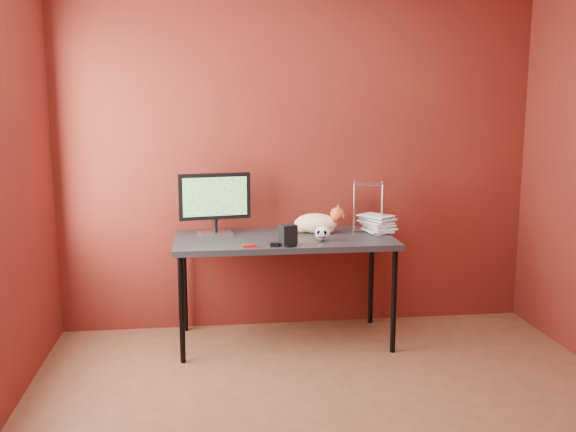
{
  "coord_description": "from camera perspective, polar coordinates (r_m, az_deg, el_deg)",
  "views": [
    {
      "loc": [
        -0.67,
        -2.92,
        1.66
      ],
      "look_at": [
        -0.15,
        1.15,
        0.94
      ],
      "focal_mm": 40.0,
      "sensor_mm": 36.0,
      "label": 1
    }
  ],
  "objects": [
    {
      "name": "desk",
      "position": [
        4.43,
        -0.32,
        -2.53
      ],
      "size": [
        1.5,
        0.7,
        0.75
      ],
      "color": "black",
      "rests_on": "ground"
    },
    {
      "name": "washer",
      "position": [
        4.17,
        2.97,
        -2.61
      ],
      "size": [
        0.05,
        0.05,
        0.0
      ],
      "primitive_type": "cylinder",
      "color": "#A6A6AA",
      "rests_on": "desk"
    },
    {
      "name": "speaker",
      "position": [
        4.14,
        -0.01,
        -1.79
      ],
      "size": [
        0.12,
        0.12,
        0.14
      ],
      "rotation": [
        0.0,
        0.0,
        0.35
      ],
      "color": "black",
      "rests_on": "desk"
    },
    {
      "name": "book_stack",
      "position": [
        4.53,
        7.29,
        6.97
      ],
      "size": [
        0.27,
        0.28,
        1.35
      ],
      "rotation": [
        0.0,
        0.0,
        0.34
      ],
      "color": "beige",
      "rests_on": "desk"
    },
    {
      "name": "skull_mug",
      "position": [
        4.3,
        3.07,
        -1.55
      ],
      "size": [
        0.1,
        0.11,
        0.1
      ],
      "rotation": [
        0.0,
        0.0,
        -0.28
      ],
      "color": "silver",
      "rests_on": "desk"
    },
    {
      "name": "monitor",
      "position": [
        4.48,
        -6.52,
        1.36
      ],
      "size": [
        0.5,
        0.2,
        0.43
      ],
      "rotation": [
        0.0,
        0.0,
        0.16
      ],
      "color": "#A6A6AA",
      "rests_on": "desk"
    },
    {
      "name": "room",
      "position": [
        3.01,
        5.7,
        5.87
      ],
      "size": [
        3.52,
        3.52,
        2.61
      ],
      "color": "#58311E",
      "rests_on": "ground"
    },
    {
      "name": "cat",
      "position": [
        4.55,
        2.55,
        -0.62
      ],
      "size": [
        0.44,
        0.25,
        0.21
      ],
      "rotation": [
        0.0,
        0.0,
        -0.35
      ],
      "color": "orange",
      "rests_on": "desk"
    },
    {
      "name": "pocket_knife",
      "position": [
        4.11,
        -3.44,
        -2.69
      ],
      "size": [
        0.09,
        0.03,
        0.02
      ],
      "primitive_type": "cube",
      "rotation": [
        0.0,
        0.0,
        0.1
      ],
      "color": "#A2130C",
      "rests_on": "desk"
    },
    {
      "name": "black_gadget",
      "position": [
        4.12,
        -1.21,
        -2.58
      ],
      "size": [
        0.06,
        0.04,
        0.03
      ],
      "primitive_type": "cube",
      "rotation": [
        0.0,
        0.0,
        -0.08
      ],
      "color": "black",
      "rests_on": "desk"
    },
    {
      "name": "wire_rack",
      "position": [
        4.67,
        7.12,
        0.83
      ],
      "size": [
        0.23,
        0.21,
        0.35
      ],
      "rotation": [
        0.0,
        0.0,
        -0.23
      ],
      "color": "#A6A6AA",
      "rests_on": "desk"
    }
  ]
}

